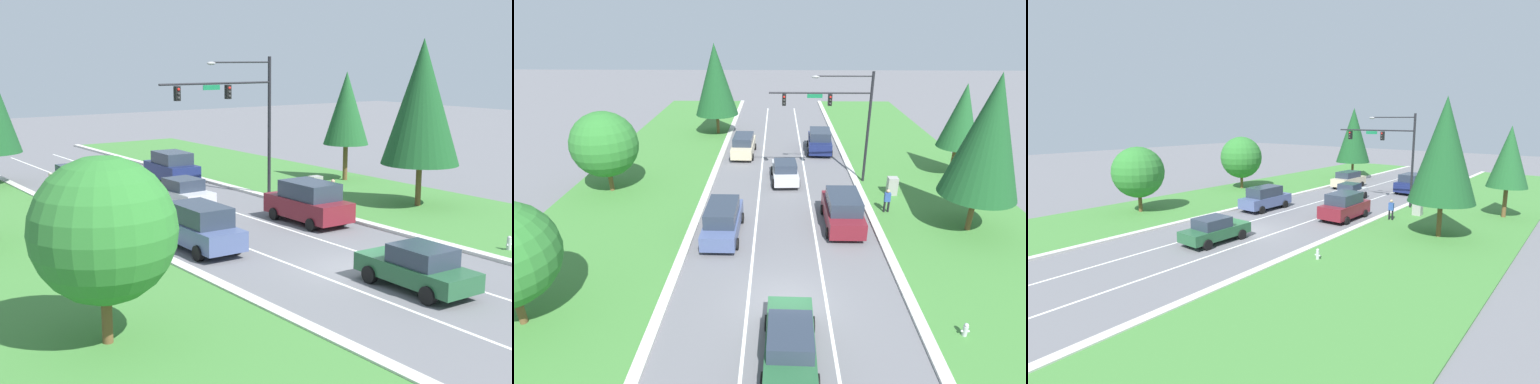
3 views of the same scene
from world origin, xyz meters
TOP-DOWN VIEW (x-y plane):
  - ground_plane at (0.00, 0.00)m, footprint 160.00×160.00m
  - curb_strip_right at (5.65, 0.00)m, footprint 0.50×90.00m
  - curb_strip_left at (-5.65, 0.00)m, footprint 0.50×90.00m
  - grass_verge_left at (-10.90, 0.00)m, footprint 10.00×90.00m
  - lane_stripe_inner_left at (-1.80, 0.00)m, footprint 0.14×81.00m
  - lane_stripe_inner_right at (1.80, 0.00)m, footprint 0.14×81.00m
  - traffic_signal_mast at (4.17, 14.58)m, footprint 7.45×0.41m
  - burgundy_suv at (3.54, 7.52)m, footprint 2.32×4.86m
  - forest_sedan at (0.02, -3.05)m, footprint 2.15×4.72m
  - slate_blue_suv at (-3.67, 6.18)m, footprint 2.18×5.01m
  - navy_suv at (3.51, 21.99)m, footprint 2.45×4.75m
  - silver_sedan at (0.12, 14.59)m, footprint 2.24×4.49m
  - champagne_suv at (-3.60, 20.85)m, footprint 2.15×4.97m
  - utility_cabinet at (7.79, 12.08)m, footprint 0.70×0.60m
  - pedestrian at (6.71, 9.27)m, footprint 0.40×0.23m
  - fire_hydrant at (7.19, -1.78)m, footprint 0.34×0.20m
  - conifer_near_right_tree at (11.10, 7.02)m, footprint 4.32×4.32m
  - conifer_far_right_tree at (13.49, 15.78)m, footprint 3.05×3.05m
  - oak_far_left_tree at (-11.26, -1.36)m, footprint 4.30×4.30m

SIDE VIEW (x-z plane):
  - ground_plane at x=0.00m, z-range 0.00..0.00m
  - lane_stripe_inner_left at x=-1.80m, z-range 0.00..0.01m
  - lane_stripe_inner_right at x=1.80m, z-range 0.00..0.01m
  - grass_verge_left at x=-10.90m, z-range 0.00..0.08m
  - curb_strip_right at x=5.65m, z-range 0.00..0.15m
  - curb_strip_left at x=-5.65m, z-range 0.00..0.15m
  - fire_hydrant at x=7.19m, z-range -0.01..0.69m
  - utility_cabinet at x=7.79m, z-range 0.00..1.38m
  - forest_sedan at x=0.02m, z-range 0.00..1.67m
  - silver_sedan at x=0.12m, z-range 0.01..1.67m
  - pedestrian at x=6.71m, z-range 0.09..1.78m
  - champagne_suv at x=-3.60m, z-range 0.02..1.91m
  - slate_blue_suv at x=-3.67m, z-range 0.02..2.06m
  - navy_suv at x=3.51m, z-range 0.01..2.10m
  - burgundy_suv at x=3.54m, z-range 0.00..2.13m
  - oak_far_left_tree at x=-11.26m, z-range 0.65..6.28m
  - conifer_far_right_tree at x=13.49m, z-range 1.24..8.64m
  - traffic_signal_mast at x=4.17m, z-range 1.35..9.72m
  - conifer_near_right_tree at x=11.10m, z-range 1.21..10.57m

